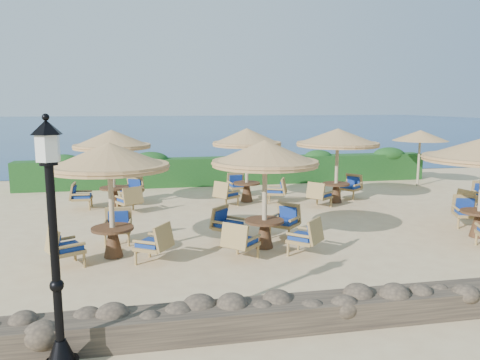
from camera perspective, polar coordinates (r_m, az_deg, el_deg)
ground at (r=13.78m, az=4.33°, el=-5.48°), size 120.00×120.00×0.00m
sea at (r=82.99m, az=-8.78°, el=6.71°), size 160.00×160.00×0.00m
hedge at (r=20.56m, az=-1.01°, el=1.14°), size 18.00×0.90×1.20m
stone_wall at (r=8.23m, az=16.35°, el=-14.60°), size 15.00×0.65×0.44m
lamp_post at (r=6.45m, az=-21.63°, el=-8.96°), size 0.44×0.44×3.31m
extra_parasol at (r=21.38m, az=21.13°, el=5.06°), size 2.30×2.30×2.41m
cafe_set_0 at (r=10.91m, az=-15.55°, el=0.42°), size 2.77×2.76×2.65m
cafe_set_1 at (r=11.24m, az=3.05°, el=0.37°), size 2.59×2.59×2.65m
cafe_set_3 at (r=16.27m, az=-15.29°, el=3.13°), size 2.70×2.77×2.65m
cafe_set_4 at (r=16.69m, az=0.84°, el=3.50°), size 2.75×2.67×2.65m
cafe_set_5 at (r=16.86m, az=11.79°, el=4.07°), size 2.93×2.93×2.65m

